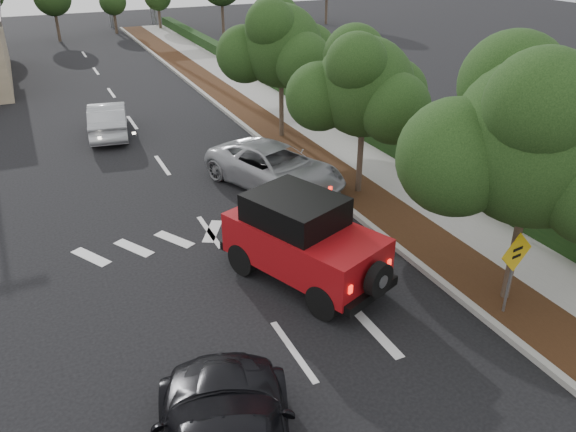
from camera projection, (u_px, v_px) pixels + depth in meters
ground at (293, 351)px, 12.35m from camera, size 120.00×120.00×0.00m
curb at (270, 146)px, 23.72m from camera, size 0.20×70.00×0.15m
planting_strip at (291, 143)px, 24.10m from camera, size 1.80×70.00×0.12m
sidewalk at (330, 137)px, 24.82m from camera, size 2.00×70.00×0.12m
hedge at (358, 126)px, 25.19m from camera, size 0.80×70.00×0.80m
transmission_tower at (134, 26)px, 53.31m from camera, size 7.00×4.00×28.00m
street_tree_near at (503, 300)px, 14.05m from camera, size 3.80×3.80×5.92m
street_tree_mid at (358, 193)px, 19.70m from camera, size 3.20×3.20×5.32m
street_tree_far at (282, 138)px, 24.94m from camera, size 3.40×3.40×5.62m
red_jeep at (298, 238)px, 14.45m from camera, size 3.41×4.77×2.33m
silver_suv_ahead at (275, 167)px, 19.87m from camera, size 4.26×5.96×1.51m
silver_sedan_oncoming at (108, 119)px, 24.96m from camera, size 2.23×4.67×1.48m
speed_hump_sign at (514, 262)px, 12.81m from camera, size 1.01×0.15×2.16m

